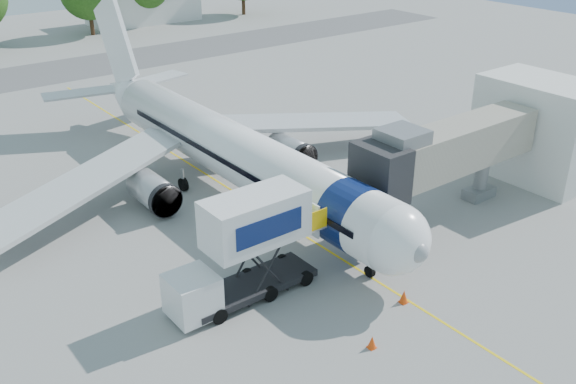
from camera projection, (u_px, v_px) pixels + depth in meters
ground at (266, 212)px, 41.04m from camera, size 160.00×160.00×0.00m
guidance_line at (266, 211)px, 41.04m from camera, size 0.15×70.00×0.01m
taxiway_strip at (44, 73)px, 71.04m from camera, size 120.00×10.00×0.01m
aircraft at (229, 150)px, 42.70m from camera, size 34.17×37.73×11.35m
jet_bridge at (440, 153)px, 38.55m from camera, size 13.90×3.20×6.60m
terminal_stub at (539, 129)px, 44.68m from camera, size 5.00×8.00×7.00m
catering_hiloader at (245, 250)px, 31.40m from camera, size 8.50×2.44×5.50m
ground_tug at (499, 361)px, 27.14m from camera, size 3.74×2.59×1.36m
safety_cone_a at (404, 297)px, 31.99m from camera, size 0.44×0.44×0.70m
safety_cone_b at (372, 342)px, 28.86m from camera, size 0.40×0.40×0.64m
outbuilding_right at (143, 4)px, 96.26m from camera, size 16.40×7.40×5.30m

